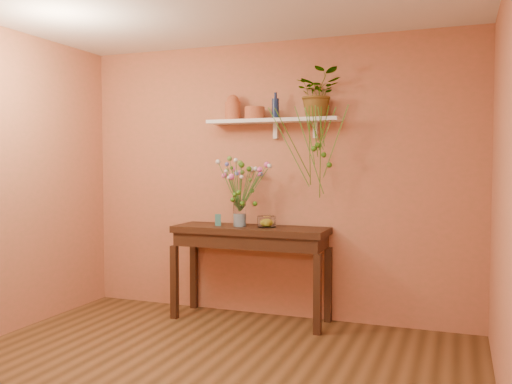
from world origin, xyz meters
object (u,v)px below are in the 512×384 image
object	(u,v)px
blue_bottle	(275,108)
spider_plant	(318,93)
glass_vase	(240,215)
glass_bowl	(267,222)
terracotta_jug	(233,108)
bouquet	(242,177)
sideboard	(250,240)

from	to	relation	value
blue_bottle	spider_plant	bearing A→B (deg)	0.62
glass_vase	glass_bowl	xyz separation A→B (m)	(0.27, 0.02, -0.06)
blue_bottle	terracotta_jug	bearing A→B (deg)	176.99
blue_bottle	bouquet	distance (m)	0.73
blue_bottle	spider_plant	size ratio (longest dim) A/B	0.56
spider_plant	glass_bowl	distance (m)	1.30
sideboard	terracotta_jug	size ratio (longest dim) A/B	5.94
sideboard	bouquet	bearing A→B (deg)	172.59
blue_bottle	glass_bowl	xyz separation A→B (m)	(-0.05, -0.12, -1.09)
sideboard	bouquet	xyz separation A→B (m)	(-0.09, 0.01, 0.61)
spider_plant	glass_bowl	xyz separation A→B (m)	(-0.46, -0.12, -1.21)
bouquet	glass_bowl	bearing A→B (deg)	0.22
terracotta_jug	sideboard	bearing A→B (deg)	-31.88
blue_bottle	bouquet	xyz separation A→B (m)	(-0.30, -0.12, -0.66)
glass_vase	blue_bottle	bearing A→B (deg)	24.09
blue_bottle	glass_vase	bearing A→B (deg)	-155.91
sideboard	glass_vase	xyz separation A→B (m)	(-0.11, -0.01, 0.24)
blue_bottle	glass_vase	size ratio (longest dim) A/B	0.98
glass_bowl	blue_bottle	bearing A→B (deg)	67.91
sideboard	glass_bowl	xyz separation A→B (m)	(0.16, 0.01, 0.18)
spider_plant	blue_bottle	bearing A→B (deg)	-179.38
sideboard	glass_bowl	distance (m)	0.24
spider_plant	terracotta_jug	bearing A→B (deg)	178.72
bouquet	glass_bowl	world-z (taller)	bouquet
sideboard	spider_plant	bearing A→B (deg)	12.13
bouquet	sideboard	bearing A→B (deg)	-7.41
glass_vase	bouquet	bearing A→B (deg)	49.86
spider_plant	bouquet	xyz separation A→B (m)	(-0.71, -0.12, -0.78)
bouquet	glass_bowl	xyz separation A→B (m)	(0.25, 0.00, -0.43)
terracotta_jug	glass_bowl	bearing A→B (deg)	-19.12
spider_plant	glass_vase	distance (m)	1.37
spider_plant	glass_vase	xyz separation A→B (m)	(-0.73, -0.14, -1.15)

